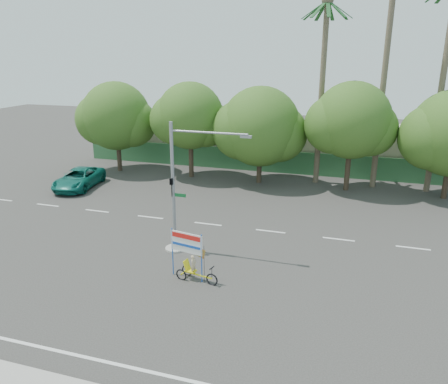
% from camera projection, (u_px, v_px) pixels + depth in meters
% --- Properties ---
extents(ground, '(120.00, 120.00, 0.00)m').
position_uv_depth(ground, '(191.00, 293.00, 19.61)').
color(ground, '#33302D').
rests_on(ground, ground).
extents(fence, '(38.00, 0.08, 2.00)m').
position_uv_depth(fence, '(279.00, 162.00, 38.87)').
color(fence, '#336B3D').
rests_on(fence, ground).
extents(building_left, '(12.00, 8.00, 4.00)m').
position_uv_depth(building_left, '(192.00, 136.00, 45.47)').
color(building_left, '#B4AC8F').
rests_on(building_left, ground).
extents(building_right, '(14.00, 8.00, 3.60)m').
position_uv_depth(building_right, '(373.00, 148.00, 40.47)').
color(building_right, '#B4AC8F').
rests_on(building_right, ground).
extents(tree_far_left, '(7.14, 6.00, 7.96)m').
position_uv_depth(tree_far_left, '(116.00, 118.00, 38.49)').
color(tree_far_left, '#473828').
rests_on(tree_far_left, ground).
extents(tree_left, '(6.66, 5.60, 8.07)m').
position_uv_depth(tree_left, '(190.00, 118.00, 36.43)').
color(tree_left, '#473828').
rests_on(tree_left, ground).
extents(tree_center, '(7.62, 6.40, 7.85)m').
position_uv_depth(tree_center, '(260.00, 129.00, 34.92)').
color(tree_center, '#473828').
rests_on(tree_center, ground).
extents(tree_right, '(6.90, 5.80, 8.36)m').
position_uv_depth(tree_right, '(351.00, 123.00, 32.72)').
color(tree_right, '#473828').
rests_on(tree_right, ground).
extents(palm_tall, '(3.73, 3.79, 17.45)m').
position_uv_depth(palm_tall, '(387.00, 50.00, 31.91)').
color(palm_tall, '#70604C').
rests_on(palm_tall, ground).
extents(palm_mid, '(3.73, 3.79, 15.45)m').
position_uv_depth(palm_mid, '(445.00, 66.00, 31.11)').
color(palm_mid, '#70604C').
rests_on(palm_mid, ground).
extents(palm_short, '(3.73, 3.79, 14.45)m').
position_uv_depth(palm_short, '(323.00, 72.00, 33.67)').
color(palm_short, '#70604C').
rests_on(palm_short, ground).
extents(traffic_signal, '(4.72, 1.10, 7.00)m').
position_uv_depth(traffic_signal, '(179.00, 199.00, 22.96)').
color(traffic_signal, gray).
rests_on(traffic_signal, ground).
extents(trike_billboard, '(2.48, 0.83, 2.46)m').
position_uv_depth(trike_billboard, '(191.00, 260.00, 20.47)').
color(trike_billboard, black).
rests_on(trike_billboard, ground).
extents(pickup_truck, '(3.26, 5.74, 1.51)m').
position_uv_depth(pickup_truck, '(79.00, 178.00, 34.63)').
color(pickup_truck, '#0D6152').
rests_on(pickup_truck, ground).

